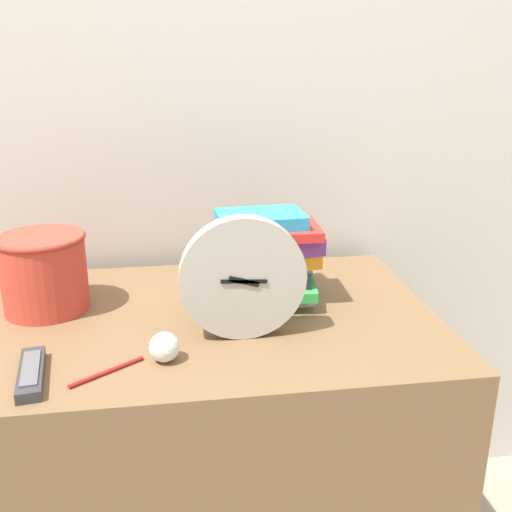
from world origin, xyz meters
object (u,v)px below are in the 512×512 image
(book_stack, at_px, (264,256))
(basket, at_px, (44,270))
(desk_clock, at_px, (243,278))
(crumpled_paper_ball, at_px, (164,347))
(tv_remote, at_px, (31,373))
(pen, at_px, (107,372))

(book_stack, height_order, basket, book_stack)
(desk_clock, xyz_separation_m, basket, (-0.41, 0.19, -0.03))
(book_stack, bearing_deg, crumpled_paper_ball, -131.28)
(desk_clock, bearing_deg, tv_remote, -164.29)
(desk_clock, xyz_separation_m, pen, (-0.26, -0.11, -0.12))
(book_stack, xyz_separation_m, pen, (-0.33, -0.29, -0.10))
(basket, bearing_deg, pen, -63.36)
(desk_clock, bearing_deg, crumpled_paper_ball, -153.40)
(basket, bearing_deg, book_stack, -1.76)
(tv_remote, bearing_deg, pen, -0.77)
(desk_clock, distance_m, crumpled_paper_ball, 0.20)
(basket, relative_size, pen, 1.52)
(pen, bearing_deg, tv_remote, 179.23)
(book_stack, relative_size, crumpled_paper_ball, 4.67)
(crumpled_paper_ball, bearing_deg, book_stack, 48.72)
(book_stack, relative_size, tv_remote, 1.53)
(book_stack, distance_m, tv_remote, 0.55)
(desk_clock, relative_size, basket, 1.31)
(basket, bearing_deg, desk_clock, -25.39)
(book_stack, distance_m, basket, 0.48)
(tv_remote, bearing_deg, desk_clock, 15.71)
(desk_clock, relative_size, crumpled_paper_ball, 4.45)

